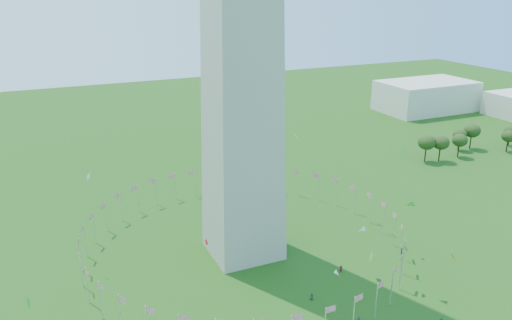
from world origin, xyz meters
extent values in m
cylinder|color=silver|center=(40.00, 50.00, 4.50)|extent=(0.24, 0.24, 9.00)
cylinder|color=silver|center=(39.39, 56.95, 4.50)|extent=(0.24, 0.24, 9.00)
cylinder|color=silver|center=(37.59, 63.68, 4.50)|extent=(0.24, 0.24, 9.00)
cylinder|color=silver|center=(34.64, 70.00, 4.50)|extent=(0.24, 0.24, 9.00)
cylinder|color=silver|center=(30.64, 75.71, 4.50)|extent=(0.24, 0.24, 9.00)
cylinder|color=silver|center=(25.71, 80.64, 4.50)|extent=(0.24, 0.24, 9.00)
cylinder|color=silver|center=(20.00, 84.64, 4.50)|extent=(0.24, 0.24, 9.00)
cylinder|color=silver|center=(13.68, 87.59, 4.50)|extent=(0.24, 0.24, 9.00)
cylinder|color=silver|center=(6.95, 89.39, 4.50)|extent=(0.24, 0.24, 9.00)
cylinder|color=silver|center=(0.00, 90.00, 4.50)|extent=(0.24, 0.24, 9.00)
cylinder|color=silver|center=(-6.95, 89.39, 4.50)|extent=(0.24, 0.24, 9.00)
cylinder|color=silver|center=(-13.68, 87.59, 4.50)|extent=(0.24, 0.24, 9.00)
cylinder|color=silver|center=(-20.00, 84.64, 4.50)|extent=(0.24, 0.24, 9.00)
cylinder|color=silver|center=(-25.71, 80.64, 4.50)|extent=(0.24, 0.24, 9.00)
cylinder|color=silver|center=(-30.64, 75.71, 4.50)|extent=(0.24, 0.24, 9.00)
cylinder|color=silver|center=(-34.64, 70.00, 4.50)|extent=(0.24, 0.24, 9.00)
cylinder|color=silver|center=(-37.59, 63.68, 4.50)|extent=(0.24, 0.24, 9.00)
cylinder|color=silver|center=(-39.39, 56.95, 4.50)|extent=(0.24, 0.24, 9.00)
cylinder|color=silver|center=(-40.00, 50.00, 4.50)|extent=(0.24, 0.24, 9.00)
cylinder|color=silver|center=(-39.39, 43.05, 4.50)|extent=(0.24, 0.24, 9.00)
cylinder|color=silver|center=(-37.59, 36.32, 4.50)|extent=(0.24, 0.24, 9.00)
cylinder|color=silver|center=(-34.64, 30.00, 4.50)|extent=(0.24, 0.24, 9.00)
cylinder|color=silver|center=(6.95, 10.61, 4.50)|extent=(0.24, 0.24, 9.00)
cylinder|color=silver|center=(13.68, 12.41, 4.50)|extent=(0.24, 0.24, 9.00)
cylinder|color=silver|center=(20.00, 15.36, 4.50)|extent=(0.24, 0.24, 9.00)
cylinder|color=silver|center=(25.71, 19.36, 4.50)|extent=(0.24, 0.24, 9.00)
cylinder|color=silver|center=(30.64, 24.29, 4.50)|extent=(0.24, 0.24, 9.00)
cylinder|color=silver|center=(34.64, 30.00, 4.50)|extent=(0.24, 0.24, 9.00)
cylinder|color=silver|center=(37.59, 36.32, 4.50)|extent=(0.24, 0.24, 9.00)
cylinder|color=silver|center=(39.39, 43.05, 4.50)|extent=(0.24, 0.24, 9.00)
cube|color=beige|center=(150.00, 150.00, 8.00)|extent=(50.00, 30.00, 16.00)
imported|color=#282828|center=(5.57, 24.20, 0.80)|extent=(0.95, 0.91, 1.61)
imported|color=#591419|center=(17.85, 31.30, 0.77)|extent=(0.89, 0.76, 1.54)
imported|color=maroon|center=(6.48, 18.94, 0.75)|extent=(1.02, 0.66, 1.49)
imported|color=#252525|center=(36.83, 32.07, 0.81)|extent=(0.76, 0.92, 1.63)
plane|color=green|center=(27.52, 20.46, 20.53)|extent=(1.69, 2.19, 2.17)
plane|color=white|center=(-37.30, 32.57, 33.17)|extent=(0.68, 1.71, 1.61)
plane|color=orange|center=(-39.77, 62.31, 25.78)|extent=(0.89, 1.42, 1.51)
plane|color=red|center=(-14.71, 35.19, 13.37)|extent=(1.02, 1.16, 1.34)
plane|color=yellow|center=(4.63, 31.94, 35.88)|extent=(1.57, 1.76, 1.54)
plane|color=#CC2699|center=(34.62, 39.01, 26.35)|extent=(0.60, 1.29, 1.41)
plane|color=orange|center=(26.70, 6.48, 15.20)|extent=(0.94, 1.78, 1.57)
plane|color=white|center=(11.94, 24.64, 5.00)|extent=(0.58, 1.41, 1.52)
plane|color=green|center=(22.75, 26.52, 5.36)|extent=(1.93, 1.24, 2.07)
plane|color=green|center=(-51.06, 40.68, 5.00)|extent=(1.51, 1.44, 1.98)
plane|color=green|center=(40.99, 39.88, 25.40)|extent=(1.18, 0.48, 1.14)
plane|color=green|center=(26.95, 19.90, 10.83)|extent=(1.51, 1.49, 1.97)
plane|color=white|center=(19.08, 25.61, 13.80)|extent=(2.15, 1.34, 2.30)
ellipsoid|color=#2B4918|center=(91.57, 84.53, 5.28)|extent=(6.76, 6.76, 10.56)
ellipsoid|color=#2B4918|center=(97.05, 82.75, 5.13)|extent=(6.56, 6.56, 10.25)
ellipsoid|color=#2B4918|center=(107.64, 83.47, 4.70)|extent=(6.01, 6.01, 9.40)
ellipsoid|color=#2B4918|center=(114.14, 89.81, 4.48)|extent=(5.73, 5.73, 8.96)
ellipsoid|color=#2B4918|center=(120.30, 89.41, 5.32)|extent=(6.82, 6.82, 10.65)
ellipsoid|color=#2B4918|center=(131.21, 80.35, 4.44)|extent=(5.69, 5.69, 8.89)
ellipsoid|color=#2B4918|center=(138.73, 85.72, 4.22)|extent=(5.41, 5.41, 8.45)
camera|label=1|loc=(-43.96, -56.08, 66.02)|focal=35.00mm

